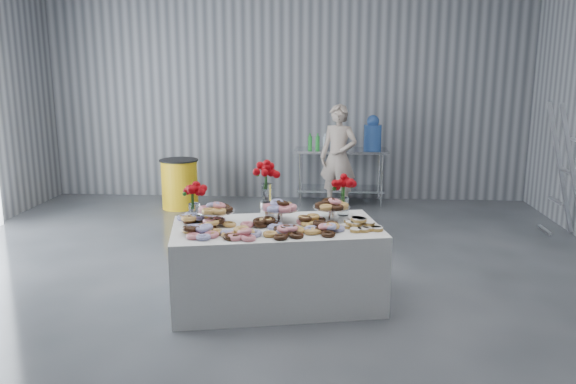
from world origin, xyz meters
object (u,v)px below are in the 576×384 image
person (338,158)px  trash_barrel (180,184)px  display_table (276,265)px  water_jug (373,134)px  prep_table (341,166)px  stepladder (566,171)px

person → trash_barrel: person is taller
display_table → water_jug: 4.31m
prep_table → person: 0.44m
water_jug → display_table: bearing=-106.3°
display_table → water_jug: water_jug is taller
person → trash_barrel: (-2.50, -0.08, -0.43)m
prep_table → trash_barrel: (-2.55, -0.48, -0.23)m
water_jug → person: size_ratio=0.34×
prep_table → stepladder: bearing=-31.7°
water_jug → person: bearing=-144.5°
display_table → stepladder: stepladder is taller
water_jug → person: person is taller
trash_barrel → stepladder: bearing=-13.3°
person → water_jug: bearing=59.3°
prep_table → person: bearing=-97.1°
person → stepladder: bearing=-1.5°
prep_table → person: (-0.05, -0.39, 0.20)m
display_table → water_jug: size_ratio=3.43×
water_jug → stepladder: size_ratio=0.31×
water_jug → stepladder: 2.93m
display_table → person: size_ratio=1.15×
water_jug → trash_barrel: water_jug is taller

